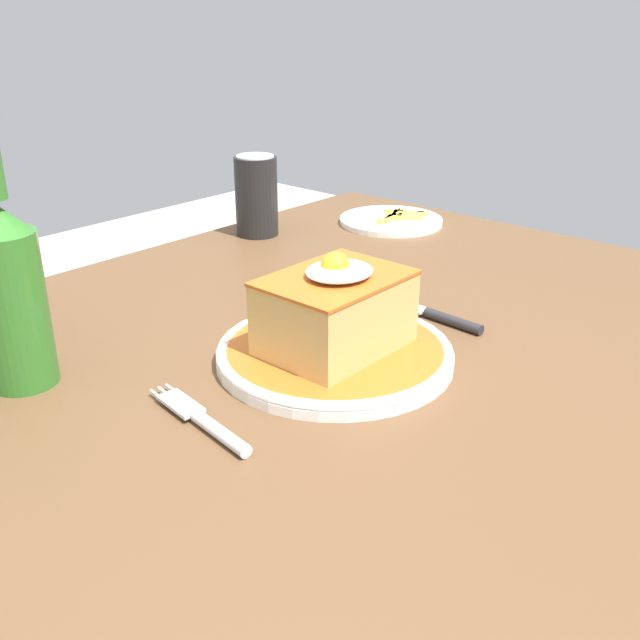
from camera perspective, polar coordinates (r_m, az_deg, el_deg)
The scene contains 8 objects.
dining_table at distance 0.79m, azimuth -4.69°, elevation -11.73°, with size 1.30×0.82×0.77m.
main_plate at distance 0.74m, azimuth 1.16°, elevation -2.60°, with size 0.24×0.24×0.02m.
sandwich_meal at distance 0.73m, azimuth 1.19°, elevation 0.19°, with size 0.22×0.22×0.11m.
fork at distance 0.64m, azimuth -8.84°, elevation -7.98°, with size 0.03×0.14×0.01m.
knife at distance 0.85m, azimuth 9.06°, elevation 0.36°, with size 0.02×0.17×0.01m.
soda_can at distance 1.15m, azimuth -5.00°, elevation 9.66°, with size 0.07×0.07×0.12m.
beer_bottle_green_far at distance 0.72m, azimuth -23.19°, elevation 2.48°, with size 0.06×0.06×0.27m.
side_plate_fries at distance 1.23m, azimuth 5.62°, elevation 7.77°, with size 0.17×0.17×0.02m.
Camera 1 is at (-0.44, -0.47, 1.11)m, focal length 40.90 mm.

